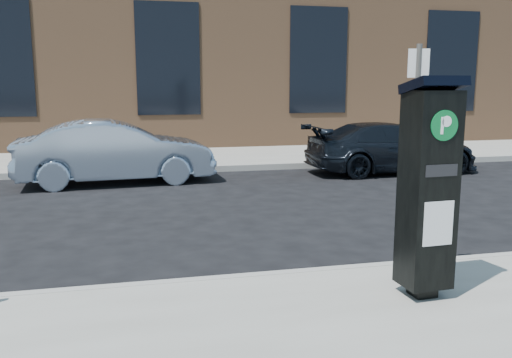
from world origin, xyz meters
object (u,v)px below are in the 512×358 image
object	(u,v)px
parking_kiosk	(428,186)
sign_pole	(413,162)
car_silver	(116,152)
car_dark	(391,148)

from	to	relation	value
parking_kiosk	sign_pole	size ratio (longest dim) A/B	0.86
parking_kiosk	sign_pole	bearing A→B (deg)	69.27
sign_pole	car_silver	bearing A→B (deg)	134.62
sign_pole	car_dark	size ratio (longest dim) A/B	0.57
parking_kiosk	car_silver	world-z (taller)	parking_kiosk
parking_kiosk	car_silver	distance (m)	8.56
parking_kiosk	car_silver	size ratio (longest dim) A/B	0.50
car_silver	sign_pole	bearing A→B (deg)	-159.13
parking_kiosk	sign_pole	world-z (taller)	sign_pole
parking_kiosk	car_dark	distance (m)	8.72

